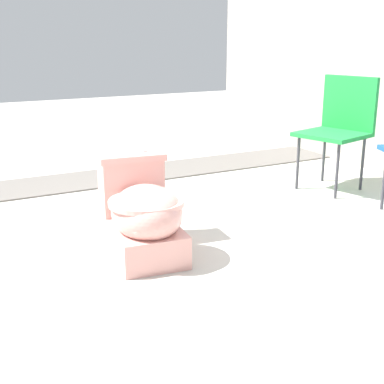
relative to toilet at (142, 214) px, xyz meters
name	(u,v)px	position (x,y,z in m)	size (l,w,h in m)	color
ground_plane	(119,242)	(-0.20, -0.06, -0.22)	(14.00, 14.00, 0.00)	#B7B2A8
gravel_strip	(118,176)	(-1.58, 0.44, -0.21)	(0.56, 8.00, 0.01)	#605B56
toilet	(142,214)	(0.00, 0.00, 0.00)	(0.67, 0.45, 0.52)	#E09E93
folding_chair_left	(341,121)	(-0.51, 1.82, 0.29)	(0.54, 0.54, 0.83)	#1E8C38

